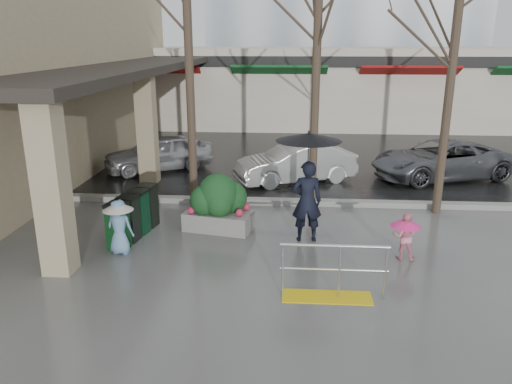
# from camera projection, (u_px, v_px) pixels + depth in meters

# --- Properties ---
(ground) EXTENTS (120.00, 120.00, 0.00)m
(ground) POSITION_uv_depth(u_px,v_px,m) (259.00, 266.00, 10.15)
(ground) COLOR #51514F
(ground) RESTS_ON ground
(street_asphalt) EXTENTS (120.00, 36.00, 0.01)m
(street_asphalt) POSITION_uv_depth(u_px,v_px,m) (281.00, 113.00, 31.12)
(street_asphalt) COLOR black
(street_asphalt) RESTS_ON ground
(curb) EXTENTS (120.00, 0.30, 0.15)m
(curb) POSITION_uv_depth(u_px,v_px,m) (268.00, 201.00, 13.94)
(curb) COLOR gray
(curb) RESTS_ON ground
(near_building) EXTENTS (6.00, 18.00, 8.00)m
(near_building) POSITION_uv_depth(u_px,v_px,m) (14.00, 52.00, 17.20)
(near_building) COLOR tan
(near_building) RESTS_ON ground
(canopy_slab) EXTENTS (2.80, 18.00, 0.25)m
(canopy_slab) POSITION_uv_depth(u_px,v_px,m) (134.00, 63.00, 17.03)
(canopy_slab) COLOR #2D2823
(canopy_slab) RESTS_ON pillar_front
(pillar_front) EXTENTS (0.55, 0.55, 3.50)m
(pillar_front) POSITION_uv_depth(u_px,v_px,m) (51.00, 187.00, 9.41)
(pillar_front) COLOR tan
(pillar_front) RESTS_ON ground
(pillar_back) EXTENTS (0.55, 0.55, 3.50)m
(pillar_back) POSITION_uv_depth(u_px,v_px,m) (147.00, 128.00, 15.61)
(pillar_back) COLOR tan
(pillar_back) RESTS_ON ground
(storefront_row) EXTENTS (34.00, 6.74, 4.00)m
(storefront_row) POSITION_uv_depth(u_px,v_px,m) (318.00, 86.00, 26.55)
(storefront_row) COLOR beige
(storefront_row) RESTS_ON ground
(handrail) EXTENTS (1.90, 0.50, 1.03)m
(handrail) POSITION_uv_depth(u_px,v_px,m) (331.00, 279.00, 8.80)
(handrail) COLOR yellow
(handrail) RESTS_ON ground
(tree_west) EXTENTS (3.20, 3.20, 6.80)m
(tree_west) POSITION_uv_depth(u_px,v_px,m) (187.00, 11.00, 12.22)
(tree_west) COLOR #382B21
(tree_west) RESTS_ON ground
(tree_midwest) EXTENTS (3.20, 3.20, 7.00)m
(tree_midwest) POSITION_uv_depth(u_px,v_px,m) (319.00, 4.00, 11.96)
(tree_midwest) COLOR #382B21
(tree_midwest) RESTS_ON ground
(tree_mideast) EXTENTS (3.20, 3.20, 6.50)m
(tree_mideast) POSITION_uv_depth(u_px,v_px,m) (457.00, 20.00, 11.85)
(tree_mideast) COLOR #382B21
(tree_mideast) RESTS_ON ground
(woman) EXTENTS (1.45, 1.45, 2.53)m
(woman) POSITION_uv_depth(u_px,v_px,m) (308.00, 176.00, 11.02)
(woman) COLOR black
(woman) RESTS_ON ground
(child_pink) EXTENTS (0.62, 0.62, 1.01)m
(child_pink) POSITION_uv_depth(u_px,v_px,m) (405.00, 232.00, 10.32)
(child_pink) COLOR pink
(child_pink) RESTS_ON ground
(child_blue) EXTENTS (0.65, 0.65, 1.20)m
(child_blue) POSITION_uv_depth(u_px,v_px,m) (119.00, 222.00, 10.57)
(child_blue) COLOR #6893BA
(child_blue) RESTS_ON ground
(planter) EXTENTS (1.73, 1.12, 1.40)m
(planter) POSITION_uv_depth(u_px,v_px,m) (219.00, 203.00, 11.92)
(planter) COLOR slate
(planter) RESTS_ON ground
(news_boxes) EXTENTS (0.75, 1.93, 1.05)m
(news_boxes) POSITION_uv_depth(u_px,v_px,m) (134.00, 215.00, 11.52)
(news_boxes) COLOR #0E3E1A
(news_boxes) RESTS_ON ground
(car_a) EXTENTS (3.94, 3.15, 1.26)m
(car_a) POSITION_uv_depth(u_px,v_px,m) (158.00, 153.00, 17.36)
(car_a) COLOR #AFAFB4
(car_a) RESTS_ON ground
(car_b) EXTENTS (4.04, 2.72, 1.26)m
(car_b) POSITION_uv_depth(u_px,v_px,m) (296.00, 163.00, 15.94)
(car_b) COLOR silver
(car_b) RESTS_ON ground
(car_c) EXTENTS (4.96, 3.39, 1.26)m
(car_c) POSITION_uv_depth(u_px,v_px,m) (440.00, 160.00, 16.38)
(car_c) COLOR #5C5F64
(car_c) RESTS_ON ground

